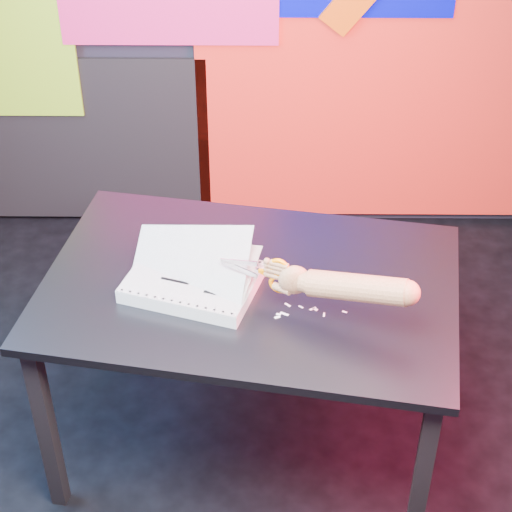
{
  "coord_description": "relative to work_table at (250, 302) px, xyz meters",
  "views": [
    {
      "loc": [
        0.16,
        -2.12,
        2.44
      ],
      "look_at": [
        0.14,
        -0.01,
        0.87
      ],
      "focal_mm": 60.0,
      "sensor_mm": 36.0,
      "label": 1
    }
  ],
  "objects": [
    {
      "name": "work_table",
      "position": [
        0.0,
        0.0,
        0.0
      ],
      "size": [
        1.44,
        1.09,
        0.75
      ],
      "rotation": [
        0.0,
        0.0,
        -0.17
      ],
      "color": "black",
      "rests_on": "ground"
    },
    {
      "name": "hand_forearm",
      "position": [
        0.28,
        -0.21,
        0.24
      ],
      "size": [
        0.43,
        0.21,
        0.15
      ],
      "rotation": [
        0.0,
        0.0,
        -0.4
      ],
      "color": "tan",
      "rests_on": "work_table"
    },
    {
      "name": "room",
      "position": [
        -0.12,
        -0.01,
        0.68
      ],
      "size": [
        3.01,
        3.01,
        2.71
      ],
      "color": "black",
      "rests_on": "ground"
    },
    {
      "name": "paper_clippings",
      "position": [
        0.17,
        -0.13,
        0.08
      ],
      "size": [
        0.22,
        0.14,
        0.0
      ],
      "color": "white",
      "rests_on": "work_table"
    },
    {
      "name": "backdrop",
      "position": [
        -0.06,
        1.45,
        0.29
      ],
      "size": [
        2.88,
        0.05,
        2.08
      ],
      "color": "red",
      "rests_on": "ground"
    },
    {
      "name": "printout_stack",
      "position": [
        -0.18,
        -0.03,
        0.11
      ],
      "size": [
        0.46,
        0.4,
        0.21
      ],
      "rotation": [
        0.0,
        0.0,
        -0.31
      ],
      "color": "beige",
      "rests_on": "work_table"
    },
    {
      "name": "scissors",
      "position": [
        0.08,
        -0.13,
        0.21
      ],
      "size": [
        0.21,
        0.09,
        0.13
      ],
      "rotation": [
        0.0,
        0.0,
        -0.4
      ],
      "color": "white",
      "rests_on": "printout_stack"
    }
  ]
}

